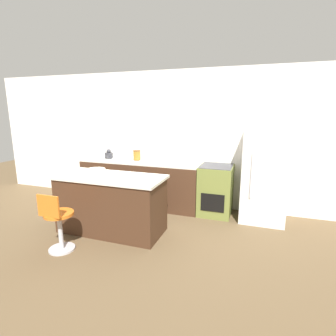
# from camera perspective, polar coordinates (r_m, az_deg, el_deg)

# --- Properties ---
(ground_plane) EXTENTS (14.00, 14.00, 0.00)m
(ground_plane) POSITION_cam_1_polar(r_m,az_deg,el_deg) (4.96, -3.66, -9.54)
(ground_plane) COLOR brown
(wall_back) EXTENTS (8.00, 0.06, 2.60)m
(wall_back) POSITION_cam_1_polar(r_m,az_deg,el_deg) (5.25, -1.01, 6.39)
(wall_back) COLOR white
(wall_back) RESTS_ON ground_plane
(back_counter) EXTENTS (2.38, 0.62, 0.90)m
(back_counter) POSITION_cam_1_polar(r_m,az_deg,el_deg) (5.24, -5.93, -3.23)
(back_counter) COLOR #422819
(back_counter) RESTS_ON ground_plane
(kitchen_island) EXTENTS (1.66, 0.74, 0.89)m
(kitchen_island) POSITION_cam_1_polar(r_m,az_deg,el_deg) (4.17, -12.24, -7.60)
(kitchen_island) COLOR #422819
(kitchen_island) RESTS_ON ground_plane
(oven_range) EXTENTS (0.57, 0.64, 0.90)m
(oven_range) POSITION_cam_1_polar(r_m,az_deg,el_deg) (4.82, 10.34, -4.73)
(oven_range) COLOR olive
(oven_range) RESTS_ON ground_plane
(refrigerator) EXTENTS (0.72, 0.68, 1.61)m
(refrigerator) POSITION_cam_1_polar(r_m,az_deg,el_deg) (4.67, 20.23, -1.35)
(refrigerator) COLOR silver
(refrigerator) RESTS_ON ground_plane
(stool_chair) EXTENTS (0.38, 0.38, 0.83)m
(stool_chair) POSITION_cam_1_polar(r_m,az_deg,el_deg) (3.82, -22.83, -11.05)
(stool_chair) COLOR #B7B7BC
(stool_chair) RESTS_ON ground_plane
(kettle) EXTENTS (0.17, 0.17, 0.19)m
(kettle) POSITION_cam_1_polar(r_m,az_deg,el_deg) (5.51, -12.77, 2.89)
(kettle) COLOR #333338
(kettle) RESTS_ON back_counter
(mixing_bowl) EXTENTS (0.21, 0.21, 0.09)m
(mixing_bowl) POSITION_cam_1_polar(r_m,az_deg,el_deg) (5.07, -3.34, 2.04)
(mixing_bowl) COLOR white
(mixing_bowl) RESTS_ON back_counter
(canister_jar) EXTENTS (0.15, 0.15, 0.19)m
(canister_jar) POSITION_cam_1_polar(r_m,az_deg,el_deg) (5.20, -6.79, 2.82)
(canister_jar) COLOR #9E6623
(canister_jar) RESTS_ON back_counter
(fruit_bowl) EXTENTS (0.30, 0.30, 0.07)m
(fruit_bowl) POSITION_cam_1_polar(r_m,az_deg,el_deg) (4.27, -15.47, -0.61)
(fruit_bowl) COLOR beige
(fruit_bowl) RESTS_ON kitchen_island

